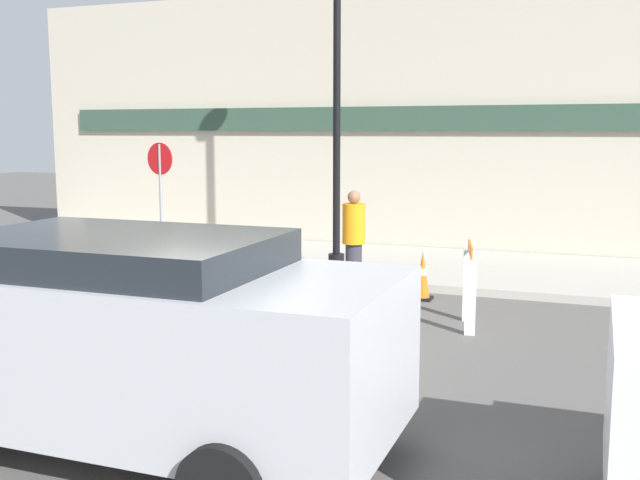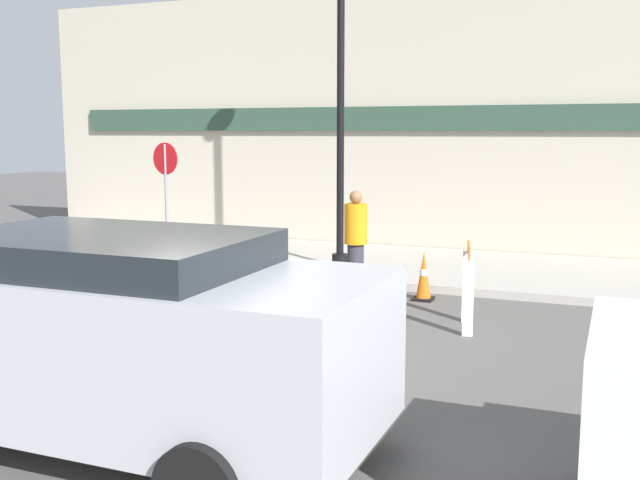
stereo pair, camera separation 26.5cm
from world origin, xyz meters
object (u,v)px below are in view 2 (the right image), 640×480
at_px(person_worker, 356,238).
at_px(stop_sign, 166,181).
at_px(streetlamp_post, 341,42).
at_px(parked_car_1, 107,327).

bearing_deg(person_worker, stop_sign, -99.09).
height_order(streetlamp_post, person_worker, streetlamp_post).
height_order(streetlamp_post, stop_sign, streetlamp_post).
relative_size(stop_sign, parked_car_1, 0.49).
bearing_deg(streetlamp_post, stop_sign, -173.58).
bearing_deg(person_worker, parked_car_1, 3.42).
relative_size(stop_sign, person_worker, 1.36).
relative_size(person_worker, parked_car_1, 0.36).
bearing_deg(parked_car_1, stop_sign, 120.15).
relative_size(streetlamp_post, stop_sign, 2.82).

